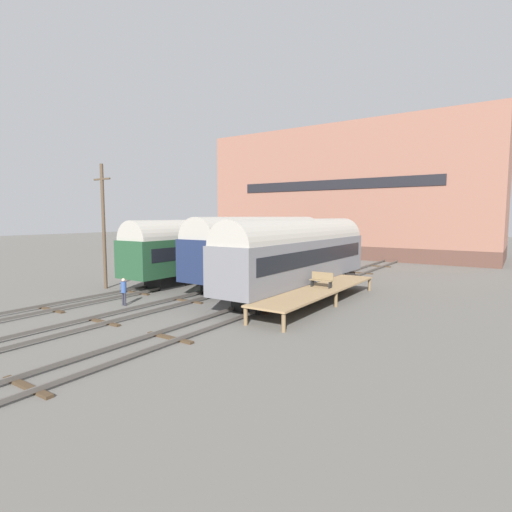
{
  "coord_description": "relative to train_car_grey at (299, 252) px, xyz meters",
  "views": [
    {
      "loc": [
        17.2,
        -20.92,
        5.28
      ],
      "look_at": [
        0.0,
        4.85,
        2.2
      ],
      "focal_mm": 28.0,
      "sensor_mm": 36.0,
      "label": 1
    }
  ],
  "objects": [
    {
      "name": "bench",
      "position": [
        2.44,
        -1.71,
        -1.44
      ],
      "size": [
        1.4,
        0.4,
        0.91
      ],
      "color": "brown",
      "rests_on": "station_platform"
    },
    {
      "name": "track_right",
      "position": [
        -0.0,
        -3.02,
        -2.77
      ],
      "size": [
        2.6,
        60.0,
        0.26
      ],
      "color": "#4C4742",
      "rests_on": "ground"
    },
    {
      "name": "station_platform",
      "position": [
        2.53,
        -2.25,
        -2.01
      ],
      "size": [
        2.43,
        12.62,
        0.98
      ],
      "color": "#8C704C",
      "rests_on": "ground"
    },
    {
      "name": "ground_plane",
      "position": [
        -4.75,
        -3.02,
        -2.91
      ],
      "size": [
        200.0,
        200.0,
        0.0
      ],
      "primitive_type": "plane",
      "color": "#56544F"
    },
    {
      "name": "train_car_grey",
      "position": [
        0.0,
        0.0,
        0.0
      ],
      "size": [
        2.97,
        16.24,
        5.13
      ],
      "color": "black",
      "rests_on": "ground"
    },
    {
      "name": "utility_pole",
      "position": [
        -12.83,
        -5.98,
        1.77
      ],
      "size": [
        1.8,
        0.24,
        9.03
      ],
      "color": "#473828",
      "rests_on": "ground"
    },
    {
      "name": "train_car_navy",
      "position": [
        -4.75,
        2.76,
        0.06
      ],
      "size": [
        3.09,
        16.18,
        5.25
      ],
      "color": "black",
      "rests_on": "ground"
    },
    {
      "name": "track_middle",
      "position": [
        -4.75,
        -3.02,
        -2.77
      ],
      "size": [
        2.6,
        60.0,
        0.26
      ],
      "color": "#4C4742",
      "rests_on": "ground"
    },
    {
      "name": "person_worker",
      "position": [
        -7.01,
        -8.92,
        -1.93
      ],
      "size": [
        0.32,
        0.32,
        1.64
      ],
      "color": "#282833",
      "rests_on": "ground"
    },
    {
      "name": "train_car_green",
      "position": [
        -9.51,
        2.74,
        -0.05
      ],
      "size": [
        2.96,
        18.61,
        5.02
      ],
      "color": "black",
      "rests_on": "ground"
    },
    {
      "name": "track_left",
      "position": [
        -9.51,
        -3.02,
        -2.77
      ],
      "size": [
        2.6,
        60.0,
        0.26
      ],
      "color": "#4C4742",
      "rests_on": "ground"
    },
    {
      "name": "warehouse_building",
      "position": [
        -7.39,
        29.41,
        5.44
      ],
      "size": [
        36.78,
        13.02,
        16.71
      ],
      "color": "#4F342A",
      "rests_on": "ground"
    }
  ]
}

